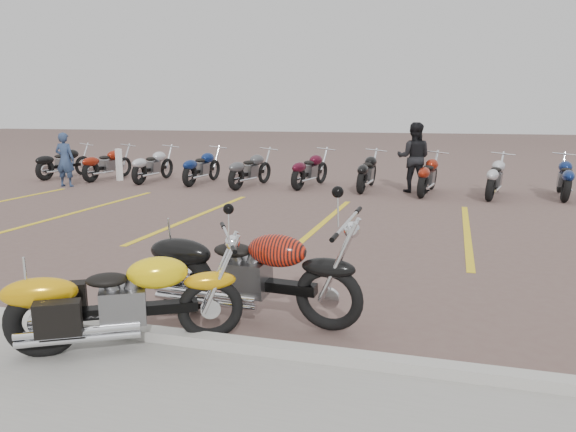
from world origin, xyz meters
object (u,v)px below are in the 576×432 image
(yellow_cruiser, at_px, (122,304))
(person_b, at_px, (414,158))
(person_a, at_px, (65,160))
(flame_cruiser, at_px, (248,276))
(bollard, at_px, (119,165))

(yellow_cruiser, height_order, person_b, person_b)
(person_b, bearing_deg, person_a, 10.27)
(flame_cruiser, relative_size, bollard, 2.37)
(yellow_cruiser, relative_size, flame_cruiser, 0.80)
(person_a, bearing_deg, flame_cruiser, 131.02)
(flame_cruiser, bearing_deg, bollard, 133.52)
(flame_cruiser, bearing_deg, person_a, 140.99)
(yellow_cruiser, distance_m, person_b, 11.29)
(yellow_cruiser, height_order, bollard, bollard)
(person_b, bearing_deg, bollard, 0.42)
(flame_cruiser, xyz_separation_m, person_b, (0.99, 10.12, 0.45))
(yellow_cruiser, bearing_deg, flame_cruiser, 19.94)
(flame_cruiser, xyz_separation_m, bollard, (-8.06, 10.12, 0.01))
(person_a, xyz_separation_m, person_b, (9.72, 1.69, 0.15))
(person_a, bearing_deg, bollard, -116.79)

